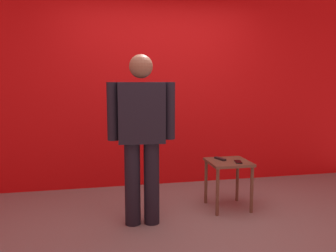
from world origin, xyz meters
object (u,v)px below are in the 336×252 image
Objects in this scene: cell_phone at (238,162)px; standing_person at (142,131)px; tv_remote at (220,159)px; side_table at (228,169)px.

standing_person is at bearing -159.06° from cell_phone.
tv_remote is at bearing 18.65° from standing_person.
cell_phone is at bearing 7.96° from standing_person.
standing_person is 1.06m from tv_remote.
side_table is 0.15m from cell_phone.
side_table is 3.20× the size of tv_remote.
standing_person is 11.69× the size of cell_phone.
side_table is at bearing -65.56° from tv_remote.
tv_remote is (-0.15, 0.16, 0.01)m from cell_phone.
cell_phone is at bearing -47.17° from side_table.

